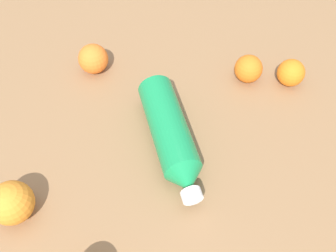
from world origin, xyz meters
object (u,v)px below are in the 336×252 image
object	(u,v)px
water_bottle	(171,135)
orange_1	(291,73)
orange_3	(248,69)
orange_2	(93,59)
orange_0	(12,203)

from	to	relation	value
water_bottle	orange_1	xyz separation A→B (m)	(0.02, 0.32, -0.01)
water_bottle	orange_3	world-z (taller)	water_bottle
orange_1	orange_2	bearing A→B (deg)	-132.01
orange_3	orange_0	bearing A→B (deg)	-90.53
orange_0	orange_3	xyz separation A→B (m)	(0.01, 0.56, -0.01)
orange_1	orange_3	bearing A→B (deg)	-133.84
orange_0	orange_2	size ratio (longest dim) A/B	1.12
water_bottle	orange_3	size ratio (longest dim) A/B	4.33
water_bottle	orange_0	world-z (taller)	orange_0
orange_1	orange_2	xyz separation A→B (m)	(-0.30, -0.33, 0.00)
water_bottle	orange_3	xyz separation A→B (m)	(-0.04, 0.25, -0.01)
water_bottle	orange_0	size ratio (longest dim) A/B	3.55
orange_1	orange_3	world-z (taller)	orange_3
orange_0	orange_2	world-z (taller)	orange_0
orange_0	orange_1	world-z (taller)	orange_0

